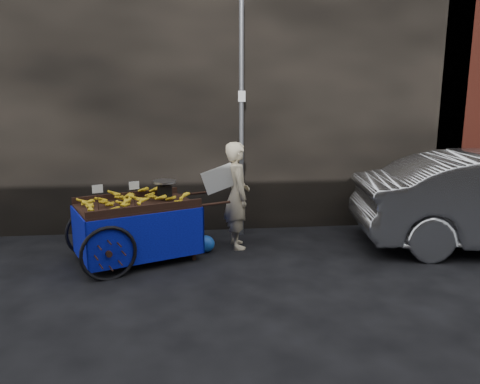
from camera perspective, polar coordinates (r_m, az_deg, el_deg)
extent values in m
plane|color=black|center=(7.10, -1.05, -8.25)|extent=(80.00, 80.00, 0.00)
cube|color=black|center=(9.24, -9.01, 12.13)|extent=(11.00, 2.00, 5.00)
cylinder|color=slate|center=(8.00, 0.17, 8.73)|extent=(0.08, 0.08, 4.00)
cube|color=white|center=(7.93, 0.22, 11.59)|extent=(0.12, 0.02, 0.18)
cube|color=black|center=(7.03, -12.51, -1.73)|extent=(1.91, 1.58, 0.06)
cube|color=black|center=(7.47, -13.61, -0.41)|extent=(1.53, 0.67, 0.10)
cube|color=black|center=(6.56, -11.32, -2.00)|extent=(1.53, 0.67, 0.10)
cube|color=black|center=(7.00, -5.71, -5.05)|extent=(0.07, 0.07, 0.82)
cube|color=black|center=(7.73, -8.14, -3.46)|extent=(0.07, 0.07, 0.82)
cylinder|color=black|center=(7.03, -3.09, -1.45)|extent=(0.49, 0.24, 0.04)
cylinder|color=black|center=(7.76, -5.75, -0.21)|extent=(0.49, 0.24, 0.04)
torus|color=black|center=(6.50, -15.71, -7.26)|extent=(0.73, 0.34, 0.77)
torus|color=black|center=(7.54, -17.70, -4.72)|extent=(0.73, 0.34, 0.77)
cylinder|color=black|center=(7.02, -16.78, -5.90)|extent=(0.49, 1.08, 0.05)
cube|color=#060A80|center=(6.64, -11.06, -5.61)|extent=(1.56, 0.67, 0.70)
cube|color=#060A80|center=(7.60, -13.54, -3.46)|extent=(1.56, 0.67, 0.70)
cube|color=#060A80|center=(6.94, -19.00, -5.27)|extent=(0.43, 0.99, 0.70)
cube|color=#060A80|center=(7.38, -6.19, -3.65)|extent=(0.43, 0.99, 0.70)
cube|color=black|center=(7.18, -9.16, 0.12)|extent=(0.23, 0.20, 0.16)
cylinder|color=silver|center=(7.15, -9.20, 1.25)|extent=(0.46, 0.46, 0.03)
cube|color=white|center=(6.72, -16.98, 0.36)|extent=(0.14, 0.06, 0.11)
cube|color=white|center=(6.84, -12.78, 0.79)|extent=(0.14, 0.06, 0.11)
imported|color=tan|center=(7.45, -0.36, -0.41)|extent=(0.48, 0.67, 1.71)
cube|color=#B5B6AF|center=(7.25, -2.55, 1.61)|extent=(0.58, 0.11, 0.50)
ellipsoid|color=#174CB0|center=(7.39, -4.26, -6.33)|extent=(0.30, 0.24, 0.27)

